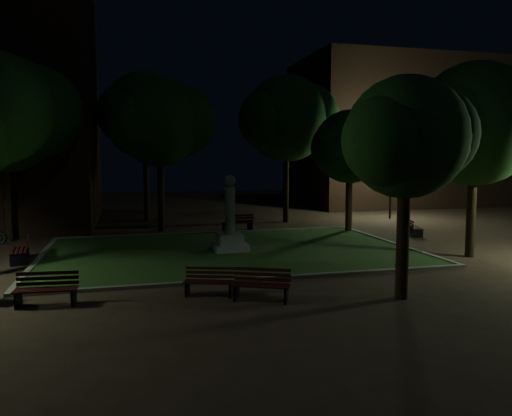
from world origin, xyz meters
The scene contains 19 objects.
ground centered at (0.00, 0.00, 0.00)m, with size 80.00×80.00×0.00m, color #432F22.
lawn centered at (0.00, 2.00, 0.04)m, with size 15.00×10.00×0.08m, color #2E521F.
lawn_kerb centered at (0.00, 2.00, 0.06)m, with size 15.40×10.40×0.12m.
monument centered at (0.00, 2.00, 0.96)m, with size 1.40×1.40×3.20m.
building_far centered at (18.00, 20.00, 6.00)m, with size 16.00×10.00×12.00m, color #43271B.
tree_north_wl centered at (-2.30, 8.84, 5.86)m, with size 5.83×4.76×8.25m.
tree_north_er centered at (5.43, 10.70, 6.34)m, with size 6.42×5.24×8.96m.
tree_ne centered at (7.46, 6.09, 4.57)m, with size 4.79×3.91×6.53m.
tree_east centered at (9.29, -1.45, 5.32)m, with size 5.98×4.88×7.76m.
tree_se centered at (3.42, -6.07, 4.56)m, with size 4.19×3.42×6.29m.
tree_nw centered at (-9.61, 7.33, 6.07)m, with size 6.82×5.57×8.86m.
tree_far_north centered at (-2.87, 13.59, 6.76)m, with size 6.21×5.07×9.30m.
lamppost_ne centered at (12.46, 10.68, 3.09)m, with size 1.18×0.28×4.42m.
bench_near_left centered at (-1.93, -4.34, 0.38)m, with size 1.54×0.95×0.80m.
bench_near_right centered at (-0.59, -5.26, 0.42)m, with size 1.71×1.19×0.89m.
bench_west_near centered at (-6.38, -4.24, 0.42)m, with size 1.67×0.70×0.89m.
bench_left_side centered at (-8.18, 2.02, 0.45)m, with size 0.82×1.80×0.95m.
bench_right_side centered at (10.05, 4.03, 0.39)m, with size 0.98×1.59×0.82m.
bench_far_side centered at (1.61, 7.74, 0.44)m, with size 1.78×0.89×0.93m.
Camera 1 is at (-4.20, -18.51, 4.04)m, focal length 35.00 mm.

